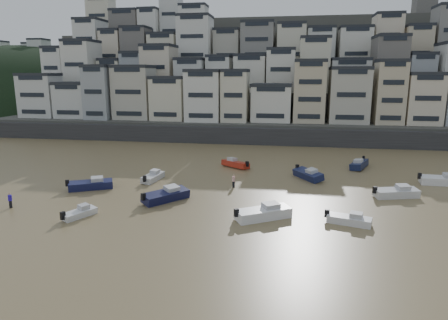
% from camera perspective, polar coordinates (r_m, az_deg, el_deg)
% --- Properties ---
extents(sea_strip, '(340.00, 340.00, 0.00)m').
position_cam_1_polar(sea_strip, '(206.91, -28.11, 6.79)').
color(sea_strip, '#475566').
rests_on(sea_strip, ground).
extents(harbor_wall, '(140.00, 3.00, 3.50)m').
position_cam_1_polar(harbor_wall, '(84.56, 5.43, 3.44)').
color(harbor_wall, '#38383A').
rests_on(harbor_wall, ground).
extents(hillside, '(141.04, 66.00, 50.00)m').
position_cam_1_polar(hillside, '(123.20, 9.23, 11.36)').
color(hillside, '#4C4C47').
rests_on(hillside, ground).
extents(headland, '(216.00, 135.00, 53.33)m').
position_cam_1_polar(headland, '(189.95, -26.34, 6.60)').
color(headland, black).
rests_on(headland, ground).
extents(boat_a, '(6.54, 5.20, 1.75)m').
position_cam_1_polar(boat_a, '(41.45, 5.63, -7.24)').
color(boat_a, white).
rests_on(boat_a, ground).
extents(boat_b, '(4.88, 2.75, 1.27)m').
position_cam_1_polar(boat_b, '(41.84, 17.46, -7.93)').
color(boat_b, silver).
rests_on(boat_b, ground).
extents(boat_c, '(5.52, 6.17, 1.71)m').
position_cam_1_polar(boat_c, '(47.33, -8.32, -4.84)').
color(boat_c, '#13163B').
rests_on(boat_c, ground).
extents(boat_d, '(6.12, 3.47, 1.59)m').
position_cam_1_polar(boat_d, '(52.48, 23.41, -4.10)').
color(boat_d, silver).
rests_on(boat_d, ground).
extents(boat_e, '(4.74, 5.92, 1.59)m').
position_cam_1_polar(boat_e, '(57.73, 11.91, -1.90)').
color(boat_e, '#151C41').
rests_on(boat_e, ground).
extents(boat_f, '(2.26, 5.26, 1.39)m').
position_cam_1_polar(boat_f, '(56.54, -10.13, -2.23)').
color(boat_f, silver).
rests_on(boat_f, ground).
extents(boat_g, '(6.25, 2.27, 1.68)m').
position_cam_1_polar(boat_g, '(61.02, 28.79, -2.37)').
color(boat_g, white).
rests_on(boat_g, ground).
extents(boat_h, '(5.35, 4.51, 1.45)m').
position_cam_1_polar(boat_h, '(63.58, 1.64, -0.40)').
color(boat_h, '#A82414').
rests_on(boat_h, ground).
extents(boat_i, '(4.02, 6.21, 1.61)m').
position_cam_1_polar(boat_i, '(66.56, 18.77, -0.41)').
color(boat_i, '#131B3C').
rests_on(boat_i, ground).
extents(boat_j, '(2.93, 4.22, 1.10)m').
position_cam_1_polar(boat_j, '(44.47, -19.95, -7.01)').
color(boat_j, silver).
rests_on(boat_j, ground).
extents(boat_k, '(6.19, 4.43, 1.62)m').
position_cam_1_polar(boat_k, '(54.36, -18.51, -3.15)').
color(boat_k, '#151944').
rests_on(boat_k, ground).
extents(person_blue, '(0.44, 0.44, 1.74)m').
position_cam_1_polar(person_blue, '(50.51, -28.23, -5.09)').
color(person_blue, '#2A17B1').
rests_on(person_blue, ground).
extents(person_pink, '(0.44, 0.44, 1.74)m').
position_cam_1_polar(person_pink, '(52.34, 1.38, -3.02)').
color(person_pink, '#DA9E9A').
rests_on(person_pink, ground).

